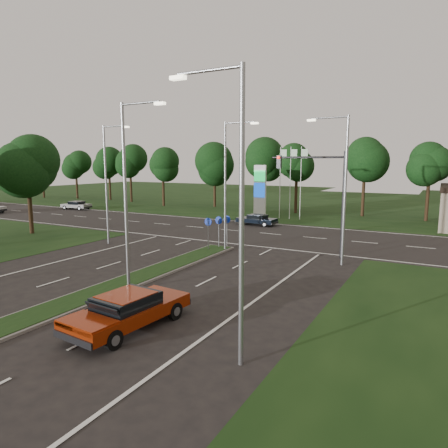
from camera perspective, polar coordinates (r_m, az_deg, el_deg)
The scene contains 17 objects.
ground at distance 17.63m, azimuth -29.01°, elevation -13.10°, with size 160.00×160.00×0.00m, color black.
verge_far at distance 65.32m, azimuth 16.17°, elevation 2.90°, with size 160.00×50.00×0.02m, color black.
cross_road at distance 35.96m, azimuth 5.16°, elevation -1.29°, with size 160.00×12.00×0.02m, color black.
median_kerb at distance 19.85m, azimuth -19.11°, elevation -9.88°, with size 2.00×26.00×0.12m, color slate.
streetlight_median_near at distance 19.59m, azimuth -13.52°, elevation 5.12°, with size 2.53×0.22×9.00m.
streetlight_median_far at distance 27.80m, azimuth 0.53°, elevation 6.35°, with size 2.53×0.22×9.00m.
streetlight_left_far at distance 31.79m, azimuth -16.28°, elevation 6.30°, with size 2.53×0.22×9.00m.
streetlight_right_far at distance 25.07m, azimuth 16.51°, elevation 5.73°, with size 2.53×0.22×9.00m.
streetlight_right_near at distance 11.82m, azimuth 1.67°, elevation 3.14°, with size 2.53×0.22×9.00m.
traffic_signal at distance 27.41m, azimuth 14.08°, elevation 5.16°, with size 5.10×0.42×7.00m.
median_signs at distance 28.97m, azimuth -0.85°, elevation -0.25°, with size 1.16×1.76×2.38m.
gas_pylon at distance 45.33m, azimuth 5.43°, elevation 4.84°, with size 5.80×1.26×8.00m.
tree_left_far at distance 39.11m, azimuth -26.51°, elevation 7.64°, with size 5.20×5.20×8.86m.
treeline_far at distance 50.40m, azimuth 12.77°, elevation 9.19°, with size 6.00×6.00×9.90m.
red_sedan at distance 15.88m, azimuth -13.52°, elevation -11.78°, with size 2.41×5.09×1.36m.
navy_sedan at distance 40.33m, azimuth 4.70°, elevation 0.65°, with size 4.05×1.83×1.09m.
far_car_a at distance 57.46m, azimuth -20.36°, elevation 2.56°, with size 4.10×2.13×1.13m.
Camera 1 is at (14.16, -8.47, 6.23)m, focal length 32.00 mm.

